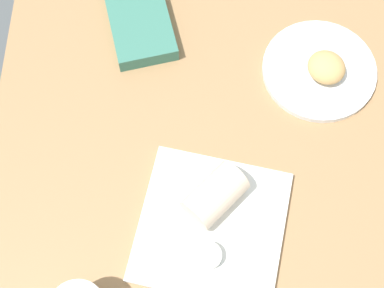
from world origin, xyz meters
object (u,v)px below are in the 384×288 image
at_px(round_plate, 319,70).
at_px(scone_pastry, 326,67).
at_px(square_plate, 211,226).
at_px(breakfast_wrap, 215,195).
at_px(sauce_cup, 208,256).
at_px(book_stack, 140,21).

relative_size(round_plate, scone_pastry, 3.02).
distance_m(round_plate, scone_pastry, 0.03).
distance_m(scone_pastry, square_plate, 0.39).
bearing_deg(square_plate, breakfast_wrap, 174.21).
height_order(round_plate, square_plate, square_plate).
relative_size(round_plate, sauce_cup, 4.86).
xyz_separation_m(round_plate, book_stack, (-0.10, -0.37, 0.01)).
xyz_separation_m(scone_pastry, breakfast_wrap, (0.27, -0.22, 0.01)).
bearing_deg(breakfast_wrap, scone_pastry, 94.36).
relative_size(sauce_cup, breakfast_wrap, 0.43).
relative_size(square_plate, book_stack, 1.14).
xyz_separation_m(round_plate, square_plate, (0.33, -0.22, 0.00)).
distance_m(scone_pastry, breakfast_wrap, 0.35).
bearing_deg(sauce_cup, breakfast_wrap, 174.21).
distance_m(scone_pastry, book_stack, 0.39).
bearing_deg(square_plate, book_stack, -160.32).
bearing_deg(scone_pastry, square_plate, -35.14).
distance_m(scone_pastry, sauce_cup, 0.44).
relative_size(round_plate, square_plate, 0.90).
distance_m(square_plate, sauce_cup, 0.06).
bearing_deg(round_plate, square_plate, -33.32).
height_order(breakfast_wrap, book_stack, breakfast_wrap).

